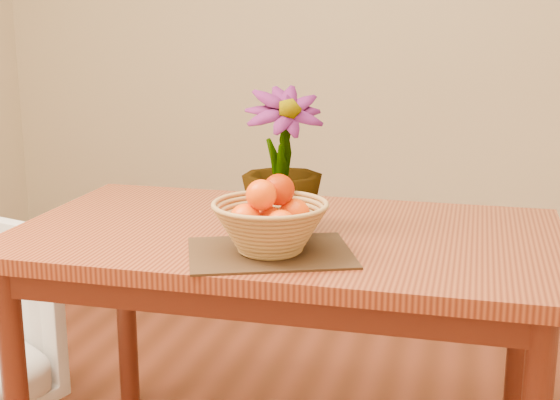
# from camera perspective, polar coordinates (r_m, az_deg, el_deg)

# --- Properties ---
(wall_back) EXTENTS (4.00, 0.02, 2.70)m
(wall_back) POSITION_cam_1_polar(r_m,az_deg,el_deg) (3.87, 7.58, 14.21)
(wall_back) COLOR beige
(wall_back) RESTS_ON floor
(table) EXTENTS (1.40, 0.80, 0.75)m
(table) POSITION_cam_1_polar(r_m,az_deg,el_deg) (2.05, 0.42, -4.56)
(table) COLOR brown
(table) RESTS_ON floor
(placemat) EXTENTS (0.45, 0.40, 0.01)m
(placemat) POSITION_cam_1_polar(r_m,az_deg,el_deg) (1.82, -0.72, -3.88)
(placemat) COLOR #321F12
(placemat) RESTS_ON table
(wicker_basket) EXTENTS (0.27, 0.27, 0.11)m
(wicker_basket) POSITION_cam_1_polar(r_m,az_deg,el_deg) (1.81, -0.73, -2.13)
(wicker_basket) COLOR #AC8347
(wicker_basket) RESTS_ON placemat
(orange_pile) EXTENTS (0.17, 0.16, 0.13)m
(orange_pile) POSITION_cam_1_polar(r_m,az_deg,el_deg) (1.80, -0.63, -0.51)
(orange_pile) COLOR #F14503
(orange_pile) RESTS_ON wicker_basket
(potted_plant) EXTENTS (0.28, 0.28, 0.37)m
(potted_plant) POSITION_cam_1_polar(r_m,az_deg,el_deg) (1.97, 0.16, 2.90)
(potted_plant) COLOR #194112
(potted_plant) RESTS_ON table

